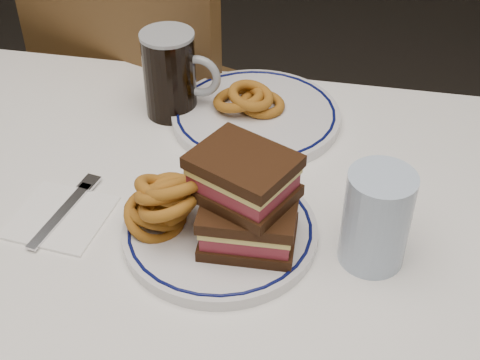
% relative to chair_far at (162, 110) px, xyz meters
% --- Properties ---
extents(dining_table, '(1.27, 0.87, 0.75)m').
position_rel_chair_far_xyz_m(dining_table, '(0.17, -0.58, 0.10)').
color(dining_table, white).
rests_on(dining_table, floor).
extents(chair_far, '(0.59, 0.59, 1.01)m').
position_rel_chair_far_xyz_m(chair_far, '(0.00, 0.00, 0.00)').
color(chair_far, '#4F3619').
rests_on(chair_far, floor).
extents(main_plate, '(0.26, 0.26, 0.02)m').
position_rel_chair_far_xyz_m(main_plate, '(0.26, -0.58, 0.21)').
color(main_plate, silver).
rests_on(main_plate, dining_table).
extents(reuben_sandwich, '(0.15, 0.14, 0.12)m').
position_rel_chair_far_xyz_m(reuben_sandwich, '(0.30, -0.59, 0.28)').
color(reuben_sandwich, black).
rests_on(reuben_sandwich, main_plate).
extents(onion_rings_main, '(0.13, 0.12, 0.13)m').
position_rel_chair_far_xyz_m(onion_rings_main, '(0.19, -0.58, 0.26)').
color(onion_rings_main, brown).
rests_on(onion_rings_main, main_plate).
extents(ketchup_ramekin, '(0.05, 0.05, 0.03)m').
position_rel_chair_far_xyz_m(ketchup_ramekin, '(0.25, -0.48, 0.24)').
color(ketchup_ramekin, silver).
rests_on(ketchup_ramekin, main_plate).
extents(beer_mug, '(0.13, 0.09, 0.14)m').
position_rel_chair_far_xyz_m(beer_mug, '(0.12, -0.30, 0.28)').
color(beer_mug, black).
rests_on(beer_mug, dining_table).
extents(water_glass, '(0.08, 0.08, 0.13)m').
position_rel_chair_far_xyz_m(water_glass, '(0.46, -0.58, 0.27)').
color(water_glass, '#A8BED9').
rests_on(water_glass, dining_table).
extents(far_plate, '(0.28, 0.28, 0.02)m').
position_rel_chair_far_xyz_m(far_plate, '(0.26, -0.30, 0.21)').
color(far_plate, silver).
rests_on(far_plate, dining_table).
extents(onion_rings_far, '(0.12, 0.09, 0.05)m').
position_rel_chair_far_xyz_m(onion_rings_far, '(0.25, -0.29, 0.24)').
color(onion_rings_far, brown).
rests_on(onion_rings_far, far_plate).
extents(napkin_fork, '(0.13, 0.16, 0.01)m').
position_rel_chair_far_xyz_m(napkin_fork, '(0.04, -0.58, 0.20)').
color(napkin_fork, white).
rests_on(napkin_fork, dining_table).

